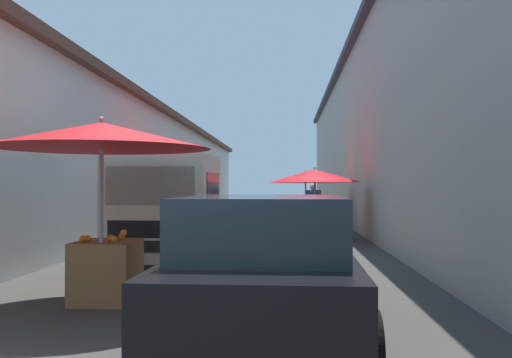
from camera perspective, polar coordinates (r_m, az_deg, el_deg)
name	(u,v)px	position (r m, az deg, el deg)	size (l,w,h in m)	color
ground	(250,238)	(16.54, -0.67, -6.11)	(90.00, 90.00, 0.00)	#3D3A38
building_left_whitewash	(53,166)	(20.36, -20.14, 1.27)	(49.80, 7.50, 4.47)	silver
building_right_concrete	(463,131)	(19.66, 20.55, 4.62)	(49.80, 7.50, 6.72)	#A39E93
fruit_stall_mid_lane	(184,176)	(16.12, -7.40, 0.27)	(2.23, 2.23, 2.40)	#9E9EA3
fruit_stall_far_right	(305,182)	(20.28, 5.06, -0.33)	(2.65, 2.65, 2.15)	#9E9EA3
fruit_stall_far_left	(314,182)	(16.19, 6.01, -0.28)	(2.67, 2.67, 2.11)	#9E9EA3
fruit_stall_near_left	(102,158)	(7.55, -15.55, 2.08)	(2.87, 2.87, 2.46)	#9E9EA3
hatchback_car	(265,266)	(5.67, 0.93, -8.99)	(3.94, 1.99, 1.45)	black
delivery_truck	(173,214)	(10.41, -8.52, -3.54)	(5.01, 2.17, 2.08)	black
vendor_by_crates	(313,204)	(18.87, 5.90, -2.56)	(0.43, 0.56, 1.64)	#232328
plastic_stool	(306,250)	(10.70, 5.15, -7.30)	(0.30, 0.30, 0.43)	red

